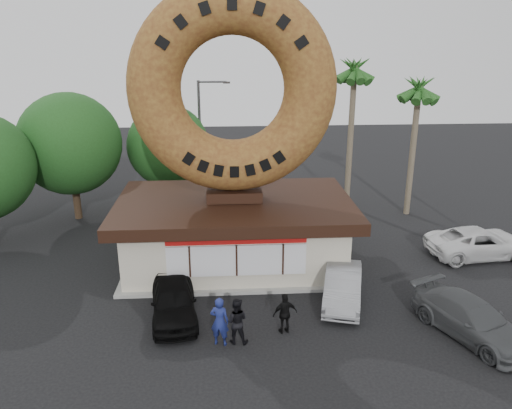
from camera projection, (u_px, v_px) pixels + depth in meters
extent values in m
plane|color=black|center=(239.00, 330.00, 19.12)|extent=(90.00, 90.00, 0.00)
cube|color=#BCB3A1|center=(235.00, 235.00, 24.30)|extent=(10.00, 6.00, 3.00)
cube|color=#999993|center=(235.00, 261.00, 24.77)|extent=(10.60, 6.60, 0.15)
cube|color=#3F3F3F|center=(234.00, 204.00, 23.80)|extent=(10.00, 6.00, 0.10)
cube|color=black|center=(234.00, 205.00, 23.82)|extent=(11.20, 7.20, 0.55)
cube|color=silver|center=(237.00, 260.00, 21.41)|extent=(6.00, 0.12, 1.40)
cube|color=#B1110F|center=(236.00, 239.00, 21.07)|extent=(6.00, 0.10, 0.45)
cube|color=black|center=(234.00, 195.00, 23.64)|extent=(2.60, 1.40, 0.50)
torus|color=olive|center=(233.00, 89.00, 22.06)|extent=(9.29, 2.37, 9.29)
cylinder|color=#473321|center=(76.00, 192.00, 30.29)|extent=(0.44, 0.44, 3.30)
sphere|color=#1E491A|center=(70.00, 144.00, 29.32)|extent=(6.00, 6.00, 6.00)
cylinder|color=#473321|center=(170.00, 185.00, 32.58)|extent=(0.44, 0.44, 2.86)
sphere|color=#1E491A|center=(168.00, 146.00, 31.74)|extent=(5.20, 5.20, 5.20)
cylinder|color=#726651|center=(350.00, 139.00, 31.35)|extent=(0.36, 0.36, 9.00)
cylinder|color=#726651|center=(413.00, 152.00, 30.30)|extent=(0.36, 0.36, 8.00)
cylinder|color=#59595E|center=(200.00, 143.00, 32.82)|extent=(0.18, 0.18, 8.00)
cylinder|color=#59595E|center=(212.00, 82.00, 31.61)|extent=(1.80, 0.12, 0.12)
cube|color=#59595E|center=(227.00, 83.00, 31.69)|extent=(0.45, 0.20, 0.12)
imported|color=navy|center=(220.00, 321.00, 17.96)|extent=(0.78, 0.61, 1.90)
imported|color=black|center=(236.00, 321.00, 18.10)|extent=(0.94, 0.78, 1.77)
imported|color=black|center=(285.00, 313.00, 18.72)|extent=(1.02, 0.62, 1.63)
imported|color=black|center=(174.00, 300.00, 19.79)|extent=(2.27, 4.51, 1.47)
imported|color=gray|center=(343.00, 286.00, 20.99)|extent=(2.53, 4.49, 1.40)
imported|color=#4D4F51|center=(471.00, 319.00, 18.58)|extent=(3.74, 5.22, 1.40)
imported|color=silver|center=(479.00, 242.00, 25.31)|extent=(5.50, 2.93, 1.47)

